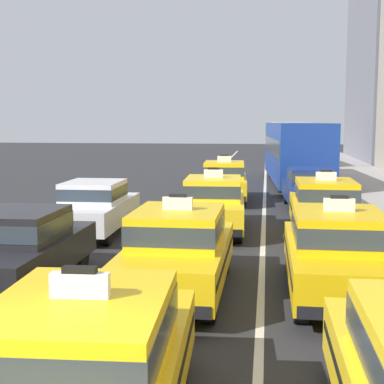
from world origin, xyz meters
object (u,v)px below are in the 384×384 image
Objects in this scene: taxi_center_second at (179,249)px; taxi_center_fourth at (224,181)px; taxi_center_nearest at (85,372)px; sedan_right_fourth at (310,187)px; taxi_right_second at (337,251)px; bus_right_fifth at (295,150)px; sedan_left_third at (94,206)px; taxi_center_third at (213,203)px; sedan_left_second at (21,246)px; taxi_right_third at (325,207)px; box_truck_right_sixth at (289,143)px.

taxi_center_fourth is at bearing 90.40° from taxi_center_second.
taxi_center_second is at bearing 89.12° from taxi_center_nearest.
taxi_center_second is 11.37m from sedan_right_fourth.
bus_right_fifth is at bearing 89.57° from taxi_right_second.
taxi_center_nearest and taxi_center_fourth have the same top height.
taxi_center_fourth is (3.25, 7.27, 0.03)m from sedan_left_third.
taxi_center_nearest is at bearing -72.99° from sedan_left_third.
taxi_center_second and taxi_center_third have the same top height.
sedan_right_fourth is at bearing 59.39° from sedan_left_second.
sedan_left_second is 0.38× the size of bus_right_fifth.
bus_right_fifth is (6.46, 14.12, 0.97)m from sedan_left_third.
sedan_left_second is at bearing 120.25° from taxi_center_nearest.
sedan_left_third is 0.95× the size of taxi_right_second.
sedan_left_second is 0.93× the size of taxi_center_nearest.
taxi_right_third is at bearing -6.49° from taxi_center_third.
taxi_right_second and taxi_right_third have the same top height.
sedan_left_second and sedan_left_third have the same top height.
taxi_right_third is at bearing -89.73° from sedan_right_fourth.
sedan_left_third is 15.55m from bus_right_fifth.
taxi_center_second reaches higher than sedan_left_second.
box_truck_right_sixth reaches higher than bus_right_fifth.
sedan_left_third is 0.38× the size of bus_right_fifth.
taxi_center_nearest is 17.90m from taxi_center_fourth.
sedan_left_third is 0.61× the size of box_truck_right_sixth.
taxi_center_nearest is 0.41× the size of bus_right_fifth.
taxi_center_fourth is at bearing -100.18° from box_truck_right_sixth.
taxi_right_second is 5.55m from taxi_right_third.
taxi_right_second is at bearing -38.89° from sedan_left_third.
bus_right_fifth is at bearing 64.86° from taxi_center_fourth.
taxi_right_third is at bearing -89.76° from box_truck_right_sixth.
sedan_right_fourth is 0.62× the size of box_truck_right_sixth.
taxi_right_second is (2.98, 0.21, 0.00)m from taxi_center_second.
sedan_right_fourth is at bearing 56.20° from taxi_center_third.
taxi_center_second is 0.65× the size of box_truck_right_sixth.
sedan_left_third is at bearing 122.17° from taxi_center_second.
sedan_left_third is 0.93× the size of taxi_center_fourth.
sedan_left_third and sedan_right_fourth have the same top height.
taxi_center_third is at bearing 89.16° from taxi_center_nearest.
bus_right_fifth is (-0.15, 8.53, 0.97)m from sedan_right_fourth.
taxi_center_nearest and taxi_right_third have the same top height.
taxi_right_second is at bearing -76.06° from taxi_center_fourth.
taxi_center_nearest is 36.38m from box_truck_right_sixth.
sedan_left_second is 5.33m from sedan_left_third.
taxi_center_nearest is 24.98m from bus_right_fifth.
taxi_right_third reaches higher than sedan_left_third.
sedan_left_second is 8.68m from taxi_right_third.
box_truck_right_sixth is (3.11, 24.77, 0.90)m from taxi_center_third.
sedan_left_third is 0.95× the size of taxi_center_second.
taxi_center_second is (3.34, -5.30, 0.03)m from sedan_left_third.
sedan_right_fourth is at bearing 73.23° from taxi_center_second.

